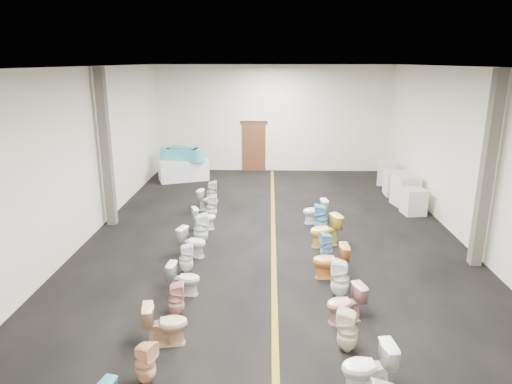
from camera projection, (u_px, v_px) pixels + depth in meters
floor at (273, 238)px, 12.40m from camera, size 16.00×16.00×0.00m
ceiling at (275, 67)px, 11.15m from camera, size 16.00×16.00×0.00m
wall_back at (273, 119)px, 19.46m from camera, size 10.00×0.00×10.00m
wall_front at (282, 337)px, 4.09m from camera, size 10.00×0.00×10.00m
wall_left at (83, 156)px, 11.92m from camera, size 0.00×16.00×16.00m
wall_right at (470, 158)px, 11.63m from camera, size 0.00×16.00×16.00m
aisle_stripe at (273, 238)px, 12.40m from camera, size 0.12×15.60×0.01m
back_door at (254, 147)px, 19.76m from camera, size 1.00×0.10×2.10m
door_frame at (254, 122)px, 19.47m from camera, size 1.15×0.08×0.10m
column_left at (106, 149)px, 12.88m from camera, size 0.25×0.25×4.50m
column_right at (487, 172)px, 10.20m from camera, size 0.25×0.25×4.50m
display_table at (183, 170)px, 18.34m from camera, size 2.11×1.56×0.84m
bathtub at (183, 154)px, 18.16m from camera, size 1.84×0.87×0.55m
appliance_crate_a at (414, 202)px, 14.24m from camera, size 0.71×0.71×0.81m
appliance_crate_b at (405, 190)px, 15.12m from camera, size 0.87×0.87×1.01m
appliance_crate_c at (396, 183)px, 16.28m from camera, size 0.77×0.77×0.86m
appliance_crate_d at (386, 173)px, 17.65m from camera, size 0.77×0.77×0.90m
toilet_left_1 at (145, 363)px, 6.73m from camera, size 0.41×0.41×0.69m
toilet_left_2 at (166, 324)px, 7.67m from camera, size 0.80×0.55×0.75m
toilet_left_3 at (176, 299)px, 8.54m from camera, size 0.37×0.36×0.68m
toilet_left_4 at (184, 279)px, 9.34m from camera, size 0.70×0.44×0.68m
toilet_left_5 at (186, 258)px, 10.29m from camera, size 0.38×0.38×0.69m
toilet_left_6 at (192, 242)px, 11.18m from camera, size 0.79×0.61×0.72m
toilet_left_7 at (201, 229)px, 11.90m from camera, size 0.47×0.47×0.84m
toilet_left_8 at (204, 218)px, 12.93m from camera, size 0.77×0.61×0.69m
toilet_left_9 at (211, 207)px, 13.79m from camera, size 0.38×0.38×0.76m
toilet_left_10 at (208, 200)px, 14.57m from camera, size 0.74×0.54×0.68m
toilet_left_11 at (212, 192)px, 15.40m from camera, size 0.37×0.37×0.76m
toilet_right_1 at (368, 368)px, 6.55m from camera, size 0.81×0.53×0.78m
toilet_right_2 at (348, 330)px, 7.48m from camera, size 0.45×0.44×0.76m
toilet_right_3 at (345, 304)px, 8.33m from camera, size 0.80×0.60×0.72m
toilet_right_4 at (340, 279)px, 9.19m from camera, size 0.41×0.40×0.82m
toilet_right_5 at (330, 261)px, 10.03m from camera, size 0.79×0.48×0.79m
toilet_right_6 at (327, 246)px, 10.97m from camera, size 0.38×0.37×0.68m
toilet_right_7 at (325, 231)px, 11.78m from camera, size 0.92×0.72×0.83m
toilet_right_8 at (321, 219)px, 12.64m from camera, size 0.42×0.41×0.84m
toilet_right_9 at (315, 211)px, 13.45m from camera, size 0.77×0.52×0.73m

